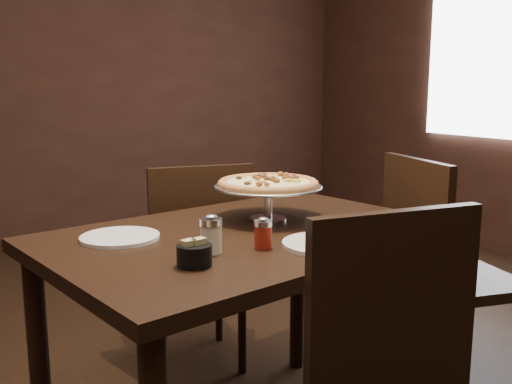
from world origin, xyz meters
TOP-DOWN VIEW (x-y plane):
  - room at (0.06, 0.03)m, footprint 6.04×7.04m
  - dining_table at (0.08, -0.10)m, footprint 1.44×1.10m
  - pizza_stand at (0.21, 0.01)m, footprint 0.38×0.38m
  - parmesan_shaker at (-0.14, -0.27)m, footprint 0.06×0.06m
  - pepper_flake_shaker at (0.01, -0.30)m, footprint 0.05×0.05m
  - packet_caddy at (-0.23, -0.35)m, footprint 0.09×0.09m
  - napkin_stack at (0.33, -0.34)m, footprint 0.14×0.14m
  - plate_left at (-0.32, 0.01)m, footprint 0.24×0.24m
  - plate_near at (0.18, -0.37)m, footprint 0.26×0.26m
  - serving_spatula at (0.29, -0.07)m, footprint 0.12×0.12m
  - chair_far at (0.17, 0.57)m, footprint 0.52×0.52m
  - chair_side at (0.98, -0.10)m, footprint 0.56×0.56m

SIDE VIEW (x-z plane):
  - chair_far at x=0.17m, z-range 0.04..1.01m
  - chair_side at x=0.98m, z-range 0.05..1.05m
  - dining_table at x=0.08m, z-range 0.30..1.11m
  - plate_left at x=-0.32m, z-range 0.81..0.83m
  - plate_near at x=0.18m, z-range 0.81..0.83m
  - napkin_stack at x=0.33m, z-range 0.81..0.83m
  - packet_caddy at x=-0.23m, z-range 0.81..0.88m
  - pepper_flake_shaker at x=0.01m, z-range 0.81..0.91m
  - parmesan_shaker at x=-0.14m, z-range 0.81..0.92m
  - serving_spatula at x=0.29m, z-range 0.93..0.95m
  - pizza_stand at x=0.21m, z-range 0.86..1.02m
  - room at x=0.06m, z-range -0.02..2.82m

